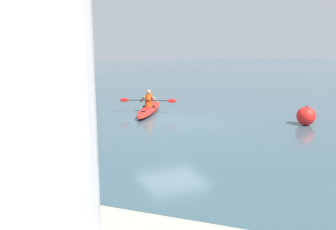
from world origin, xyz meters
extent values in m
plane|color=#334C56|center=(0.00, 0.00, 0.00)|extent=(160.00, 160.00, 0.00)
ellipsoid|color=red|center=(0.16, -2.19, 0.15)|extent=(2.75, 3.99, 0.29)
torus|color=black|center=(0.20, -2.12, 0.27)|extent=(0.79, 0.79, 0.04)
cylinder|color=black|center=(0.82, -1.09, 0.28)|extent=(0.18, 0.18, 0.02)
cylinder|color=#E04C14|center=(0.20, -2.13, 0.55)|extent=(0.34, 0.34, 0.51)
sphere|color=#936B4C|center=(0.20, -2.13, 0.91)|extent=(0.21, 0.21, 0.21)
cylinder|color=black|center=(0.30, -1.95, 0.58)|extent=(1.82, 1.11, 0.03)
ellipsoid|color=red|center=(-0.60, -1.41, 0.58)|extent=(0.36, 0.24, 0.17)
ellipsoid|color=red|center=(1.20, -2.50, 0.58)|extent=(0.36, 0.24, 0.17)
cylinder|color=#936B4C|center=(0.01, -1.92, 0.61)|extent=(0.32, 0.13, 0.34)
cylinder|color=#936B4C|center=(0.47, -2.20, 0.61)|extent=(0.22, 0.29, 0.34)
sphere|color=red|center=(-4.19, 2.62, 0.34)|extent=(0.69, 0.69, 0.69)
torus|color=#333338|center=(-4.19, 2.62, 0.72)|extent=(0.12, 0.12, 0.02)
camera|label=1|loc=(5.40, 11.60, 2.71)|focal=35.87mm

